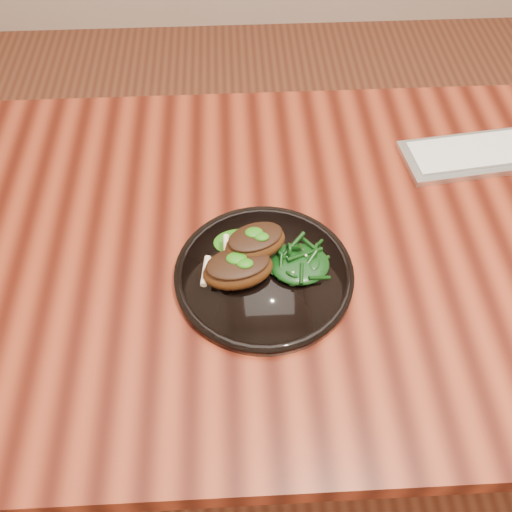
{
  "coord_description": "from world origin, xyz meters",
  "views": [
    {
      "loc": [
        -0.32,
        -0.6,
        1.46
      ],
      "look_at": [
        -0.29,
        -0.06,
        0.78
      ],
      "focal_mm": 40.0,
      "sensor_mm": 36.0,
      "label": 1
    }
  ],
  "objects_px": {
    "greens_heap": "(300,261)",
    "keyboard": "(502,151)",
    "lamb_chop_front": "(238,268)",
    "plate": "(264,274)",
    "desk": "(420,264)"
  },
  "relations": [
    {
      "from": "greens_heap",
      "to": "keyboard",
      "type": "bearing_deg",
      "value": 32.51
    },
    {
      "from": "lamb_chop_front",
      "to": "plate",
      "type": "bearing_deg",
      "value": 13.68
    },
    {
      "from": "plate",
      "to": "keyboard",
      "type": "bearing_deg",
      "value": 29.81
    },
    {
      "from": "lamb_chop_front",
      "to": "greens_heap",
      "type": "xyz_separation_m",
      "value": [
        0.09,
        0.01,
        -0.01
      ]
    },
    {
      "from": "desk",
      "to": "greens_heap",
      "type": "bearing_deg",
      "value": -162.6
    },
    {
      "from": "greens_heap",
      "to": "keyboard",
      "type": "relative_size",
      "value": 0.24
    },
    {
      "from": "desk",
      "to": "greens_heap",
      "type": "xyz_separation_m",
      "value": [
        -0.23,
        -0.07,
        0.11
      ]
    },
    {
      "from": "lamb_chop_front",
      "to": "keyboard",
      "type": "bearing_deg",
      "value": 28.65
    },
    {
      "from": "greens_heap",
      "to": "lamb_chop_front",
      "type": "bearing_deg",
      "value": -171.15
    },
    {
      "from": "plate",
      "to": "lamb_chop_front",
      "type": "distance_m",
      "value": 0.05
    },
    {
      "from": "desk",
      "to": "plate",
      "type": "height_order",
      "value": "plate"
    },
    {
      "from": "desk",
      "to": "greens_heap",
      "type": "distance_m",
      "value": 0.26
    },
    {
      "from": "lamb_chop_front",
      "to": "keyboard",
      "type": "relative_size",
      "value": 0.31
    },
    {
      "from": "plate",
      "to": "keyboard",
      "type": "height_order",
      "value": "keyboard"
    },
    {
      "from": "keyboard",
      "to": "lamb_chop_front",
      "type": "bearing_deg",
      "value": -151.35
    }
  ]
}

